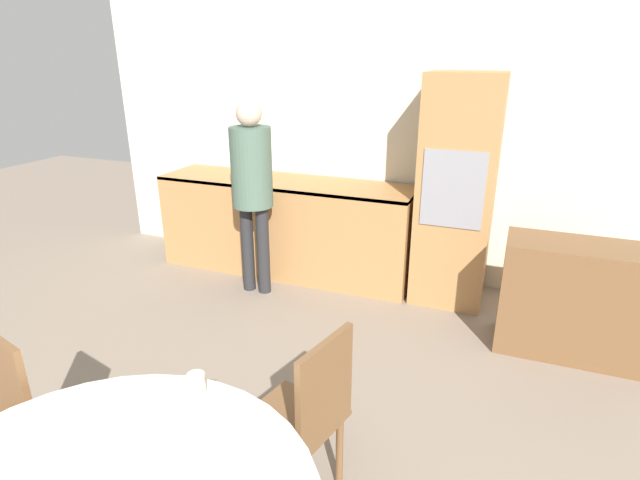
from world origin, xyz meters
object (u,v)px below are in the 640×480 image
chair_far_right (308,413)px  bowl_centre (255,427)px  sideboard (576,300)px  cup (196,385)px  person_standing (252,179)px  oven_unit (457,192)px

chair_far_right → bowl_centre: 0.48m
sideboard → chair_far_right: 2.23m
cup → bowl_centre: cup is taller
sideboard → chair_far_right: size_ratio=1.09×
sideboard → person_standing: size_ratio=0.59×
chair_far_right → bowl_centre: size_ratio=7.20×
person_standing → cup: (0.97, -2.23, -0.24)m
chair_far_right → cup: (-0.34, -0.32, 0.28)m
oven_unit → chair_far_right: bearing=-97.1°
chair_far_right → bowl_centre: (-0.03, -0.41, 0.25)m
chair_far_right → person_standing: size_ratio=0.55×
sideboard → person_standing: (-2.54, 0.06, 0.62)m
oven_unit → cup: 2.83m
sideboard → person_standing: person_standing is taller
chair_far_right → person_standing: (-1.31, 1.92, 0.52)m
oven_unit → sideboard: oven_unit is taller
sideboard → bowl_centre: size_ratio=7.82×
oven_unit → person_standing: size_ratio=1.13×
chair_far_right → bowl_centre: chair_far_right is taller
sideboard → chair_far_right: (-1.23, -1.86, 0.10)m
oven_unit → person_standing: oven_unit is taller
cup → person_standing: bearing=113.4°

